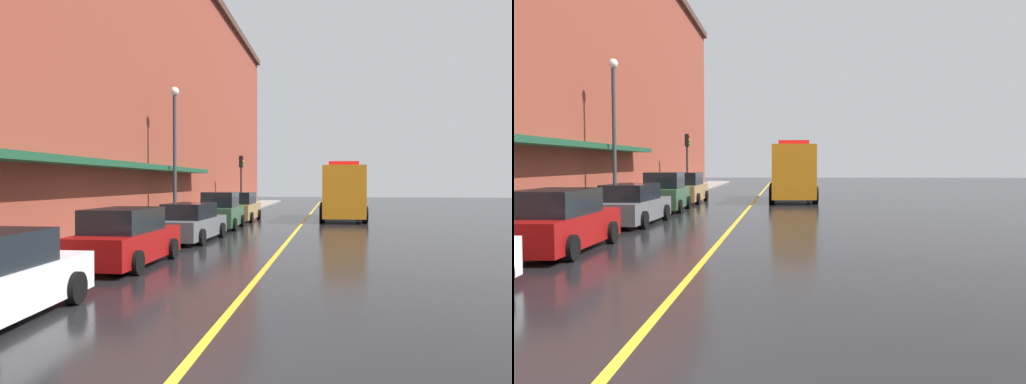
{
  "view_description": "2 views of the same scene",
  "coord_description": "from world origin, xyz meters",
  "views": [
    {
      "loc": [
        1.92,
        -5.61,
        2.37
      ],
      "look_at": [
        -2.39,
        22.44,
        1.86
      ],
      "focal_mm": 36.56,
      "sensor_mm": 36.0,
      "label": 1
    },
    {
      "loc": [
        1.99,
        -5.51,
        2.34
      ],
      "look_at": [
        1.3,
        16.54,
        1.15
      ],
      "focal_mm": 38.0,
      "sensor_mm": 36.0,
      "label": 2
    }
  ],
  "objects": [
    {
      "name": "lane_center_stripe",
      "position": [
        0.0,
        25.0,
        0.0
      ],
      "size": [
        0.16,
        70.0,
        0.01
      ],
      "primitive_type": "cube",
      "color": "gold",
      "rests_on": "ground"
    },
    {
      "name": "parked_car_4",
      "position": [
        -3.88,
        26.11,
        0.83
      ],
      "size": [
        1.98,
        4.81,
        1.79
      ],
      "rotation": [
        0.0,
        0.0,
        1.56
      ],
      "color": "#A5844C",
      "rests_on": "ground"
    },
    {
      "name": "parking_meter_1",
      "position": [
        -5.35,
        22.17,
        1.06
      ],
      "size": [
        0.14,
        0.18,
        1.33
      ],
      "color": "#4C4C51",
      "rests_on": "sidewalk_left"
    },
    {
      "name": "sidewalk_left",
      "position": [
        -6.2,
        25.0,
        0.07
      ],
      "size": [
        2.4,
        70.0,
        0.15
      ],
      "primitive_type": "cube",
      "color": "gray",
      "rests_on": "ground"
    },
    {
      "name": "utility_truck",
      "position": [
        2.3,
        28.32,
        1.73
      ],
      "size": [
        2.95,
        8.62,
        3.62
      ],
      "rotation": [
        0.0,
        0.0,
        -1.55
      ],
      "color": "orange",
      "rests_on": "ground"
    },
    {
      "name": "parked_car_3",
      "position": [
        -3.92,
        20.6,
        0.88
      ],
      "size": [
        2.08,
        4.22,
        1.9
      ],
      "rotation": [
        0.0,
        0.0,
        1.6
      ],
      "color": "#2D5133",
      "rests_on": "ground"
    },
    {
      "name": "street_lamp_left",
      "position": [
        -5.95,
        19.2,
        4.4
      ],
      "size": [
        0.44,
        0.44,
        6.94
      ],
      "color": "#33383D",
      "rests_on": "sidewalk_left"
    },
    {
      "name": "brick_building_left",
      "position": [
        -11.99,
        23.99,
        8.49
      ],
      "size": [
        10.35,
        64.0,
        16.95
      ],
      "color": "brown",
      "rests_on": "ground"
    },
    {
      "name": "parked_car_2",
      "position": [
        -3.9,
        14.88,
        0.73
      ],
      "size": [
        2.09,
        4.92,
        1.55
      ],
      "rotation": [
        0.0,
        0.0,
        1.53
      ],
      "color": "#595B60",
      "rests_on": "ground"
    },
    {
      "name": "parking_meter_2",
      "position": [
        -5.35,
        24.5,
        1.06
      ],
      "size": [
        0.14,
        0.18,
        1.33
      ],
      "color": "#4C4C51",
      "rests_on": "sidewalk_left"
    },
    {
      "name": "traffic_light_near",
      "position": [
        -5.29,
        33.85,
        3.16
      ],
      "size": [
        0.38,
        0.36,
        4.3
      ],
      "color": "#232326",
      "rests_on": "sidewalk_left"
    },
    {
      "name": "parked_car_1",
      "position": [
        -4.0,
        8.48,
        0.78
      ],
      "size": [
        1.99,
        4.69,
        1.65
      ],
      "rotation": [
        0.0,
        0.0,
        1.57
      ],
      "color": "maroon",
      "rests_on": "ground"
    },
    {
      "name": "ground_plane",
      "position": [
        0.0,
        25.0,
        0.0
      ],
      "size": [
        112.0,
        112.0,
        0.0
      ],
      "primitive_type": "plane",
      "color": "black"
    }
  ]
}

